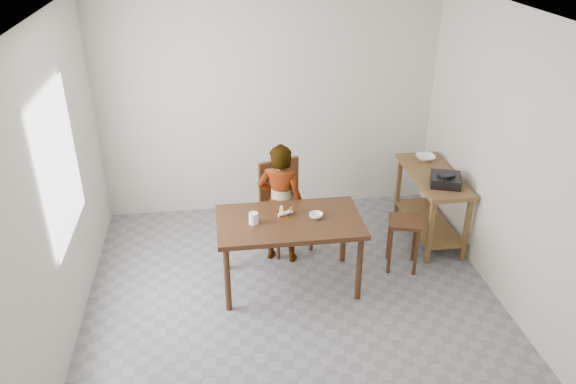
{
  "coord_description": "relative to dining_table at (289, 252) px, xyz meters",
  "views": [
    {
      "loc": [
        -0.66,
        -4.33,
        3.47
      ],
      "look_at": [
        0.0,
        0.4,
        1.0
      ],
      "focal_mm": 35.0,
      "sensor_mm": 36.0,
      "label": 1
    }
  ],
  "objects": [
    {
      "name": "floor",
      "position": [
        0.0,
        -0.3,
        -0.4
      ],
      "size": [
        4.0,
        4.0,
        0.04
      ],
      "primitive_type": "cube",
      "color": "slate",
      "rests_on": "ground"
    },
    {
      "name": "ceiling",
      "position": [
        0.0,
        -0.3,
        2.35
      ],
      "size": [
        4.0,
        4.0,
        0.04
      ],
      "primitive_type": "cube",
      "color": "white",
      "rests_on": "wall_back"
    },
    {
      "name": "wall_back",
      "position": [
        0.0,
        1.72,
        0.98
      ],
      "size": [
        4.0,
        0.04,
        2.7
      ],
      "primitive_type": "cube",
      "color": "beige",
      "rests_on": "ground"
    },
    {
      "name": "wall_front",
      "position": [
        0.0,
        -2.32,
        0.98
      ],
      "size": [
        4.0,
        0.04,
        2.7
      ],
      "primitive_type": "cube",
      "color": "beige",
      "rests_on": "ground"
    },
    {
      "name": "wall_left",
      "position": [
        -2.02,
        -0.3,
        0.98
      ],
      "size": [
        0.04,
        4.0,
        2.7
      ],
      "primitive_type": "cube",
      "color": "beige",
      "rests_on": "ground"
    },
    {
      "name": "wall_right",
      "position": [
        2.02,
        -0.3,
        0.98
      ],
      "size": [
        0.04,
        4.0,
        2.7
      ],
      "primitive_type": "cube",
      "color": "beige",
      "rests_on": "ground"
    },
    {
      "name": "window_pane",
      "position": [
        -1.97,
        -0.1,
        1.12
      ],
      "size": [
        0.02,
        1.1,
        1.3
      ],
      "primitive_type": "cube",
      "color": "white",
      "rests_on": "wall_left"
    },
    {
      "name": "dining_table",
      "position": [
        0.0,
        0.0,
        0.0
      ],
      "size": [
        1.4,
        0.8,
        0.75
      ],
      "primitive_type": null,
      "color": "#3B2110",
      "rests_on": "floor"
    },
    {
      "name": "prep_counter",
      "position": [
        1.72,
        0.7,
        0.03
      ],
      "size": [
        0.5,
        1.2,
        0.8
      ],
      "primitive_type": null,
      "color": "brown",
      "rests_on": "floor"
    },
    {
      "name": "child",
      "position": [
        -0.03,
        0.48,
        0.3
      ],
      "size": [
        0.57,
        0.46,
        1.34
      ],
      "primitive_type": "imported",
      "rotation": [
        0.0,
        0.0,
        2.81
      ],
      "color": "silver",
      "rests_on": "floor"
    },
    {
      "name": "dining_chair",
      "position": [
        0.07,
        0.71,
        0.11
      ],
      "size": [
        0.59,
        0.59,
        0.98
      ],
      "primitive_type": null,
      "rotation": [
        0.0,
        0.0,
        0.31
      ],
      "color": "#3B2110",
      "rests_on": "floor"
    },
    {
      "name": "stool",
      "position": [
        1.22,
        0.14,
        -0.09
      ],
      "size": [
        0.4,
        0.4,
        0.57
      ],
      "primitive_type": null,
      "rotation": [
        0.0,
        0.0,
        -0.27
      ],
      "color": "#3B2110",
      "rests_on": "floor"
    },
    {
      "name": "glass_tumbler",
      "position": [
        -0.35,
        -0.02,
        0.43
      ],
      "size": [
        0.12,
        0.12,
        0.11
      ],
      "primitive_type": "cylinder",
      "rotation": [
        0.0,
        0.0,
        -0.37
      ],
      "color": "white",
      "rests_on": "dining_table"
    },
    {
      "name": "small_bowl",
      "position": [
        0.26,
        0.01,
        0.4
      ],
      "size": [
        0.16,
        0.16,
        0.04
      ],
      "primitive_type": "imported",
      "rotation": [
        0.0,
        0.0,
        -0.21
      ],
      "color": "white",
      "rests_on": "dining_table"
    },
    {
      "name": "banana",
      "position": [
        -0.03,
        0.09,
        0.41
      ],
      "size": [
        0.2,
        0.16,
        0.06
      ],
      "primitive_type": null,
      "rotation": [
        0.0,
        0.0,
        0.29
      ],
      "color": "#E9BE4B",
      "rests_on": "dining_table"
    },
    {
      "name": "serving_bowl",
      "position": [
        1.75,
        1.08,
        0.45
      ],
      "size": [
        0.25,
        0.25,
        0.06
      ],
      "primitive_type": "imported",
      "rotation": [
        0.0,
        0.0,
        -0.12
      ],
      "color": "white",
      "rests_on": "prep_counter"
    },
    {
      "name": "gas_burner",
      "position": [
        1.74,
        0.43,
        0.48
      ],
      "size": [
        0.4,
        0.4,
        0.1
      ],
      "primitive_type": "cube",
      "rotation": [
        0.0,
        0.0,
        -0.34
      ],
      "color": "black",
      "rests_on": "prep_counter"
    }
  ]
}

